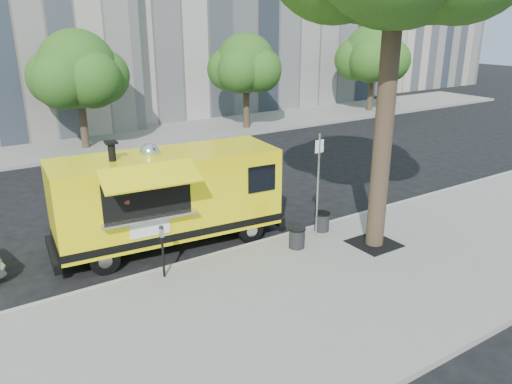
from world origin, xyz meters
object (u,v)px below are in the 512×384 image
parking_meter (162,245)px  trash_bin_left (297,237)px  far_tree_c (246,63)px  far_tree_d (373,53)px  sign_post (318,180)px  food_truck (167,196)px  far_tree_b (77,69)px  trash_bin_right (322,221)px

parking_meter → trash_bin_left: bearing=-7.1°
far_tree_c → far_tree_d: (10.00, 0.20, 0.17)m
parking_meter → sign_post: bearing=-2.5°
food_truck → sign_post: bearing=-24.3°
far_tree_b → parking_meter: size_ratio=4.12×
sign_post → far_tree_d: bearing=40.7°
food_truck → trash_bin_right: size_ratio=11.60×
food_truck → trash_bin_right: bearing=-18.6°
far_tree_c → trash_bin_right: far_tree_c is taller
far_tree_c → sign_post: (-6.45, -13.95, -1.87)m
trash_bin_left → sign_post: bearing=16.1°
sign_post → food_truck: size_ratio=0.46×
far_tree_c → sign_post: bearing=-114.8°
far_tree_b → trash_bin_left: 14.99m
far_tree_c → food_truck: bearing=-130.1°
far_tree_c → trash_bin_right: bearing=-113.7°
sign_post → food_truck: 4.15m
far_tree_d → trash_bin_left: (-17.33, -14.40, -3.44)m
sign_post → trash_bin_left: 1.67m
far_tree_d → trash_bin_right: size_ratio=10.08×
parking_meter → far_tree_c: bearing=51.3°
food_truck → trash_bin_left: (2.70, -2.30, -1.01)m
trash_bin_right → food_truck: bearing=155.8°
parking_meter → food_truck: bearing=62.4°
far_tree_b → parking_meter: far_tree_b is taller
trash_bin_left → trash_bin_right: trash_bin_left is taller
far_tree_b → trash_bin_right: size_ratio=9.82×
far_tree_c → trash_bin_left: bearing=-117.3°
sign_post → trash_bin_left: sign_post is taller
far_tree_c → far_tree_d: far_tree_d is taller
far_tree_b → trash_bin_right: (2.98, -14.00, -3.38)m
far_tree_b → far_tree_c: (9.00, -0.30, -0.12)m
far_tree_c → far_tree_d: 10.00m
food_truck → trash_bin_left: size_ratio=11.52×
far_tree_b → far_tree_c: far_tree_b is taller
far_tree_c → trash_bin_left: far_tree_c is taller
food_truck → trash_bin_right: (4.01, -1.80, -1.01)m
parking_meter → trash_bin_right: bearing=0.6°
far_tree_b → sign_post: size_ratio=1.83×
far_tree_d → far_tree_c: bearing=-178.9°
sign_post → parking_meter: 4.64m
far_tree_b → far_tree_c: 9.01m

